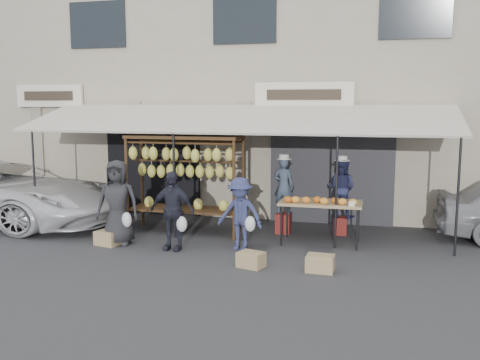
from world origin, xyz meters
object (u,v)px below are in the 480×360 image
object	(u,v)px
customer_mid	(172,211)
crate_near_b	(320,263)
customer_left	(118,203)
vendor_left	(284,186)
vendor_right	(342,188)
crate_far	(108,238)
customer_right	(240,214)
produce_table	(321,203)
crate_near_a	(251,260)
banana_rack	(184,165)

from	to	relation	value
customer_mid	crate_near_b	size ratio (longest dim) A/B	3.33
customer_left	vendor_left	bearing A→B (deg)	18.29
vendor_right	customer_mid	distance (m)	3.86
crate_far	vendor_right	bearing A→B (deg)	24.72
crate_far	customer_right	bearing A→B (deg)	7.52
vendor_left	vendor_right	distance (m)	1.29
produce_table	vendor_left	world-z (taller)	vendor_left
vendor_left	customer_right	distance (m)	1.73
vendor_right	crate_near_a	size ratio (longest dim) A/B	2.90
vendor_left	customer_mid	bearing A→B (deg)	55.74
crate_near_a	vendor_left	bearing A→B (deg)	87.54
produce_table	vendor_right	world-z (taller)	vendor_right
customer_left	crate_near_a	distance (m)	3.26
customer_mid	crate_far	distance (m)	1.58
customer_right	customer_left	bearing A→B (deg)	-166.14
customer_left	customer_right	distance (m)	2.59
vendor_left	customer_left	bearing A→B (deg)	40.66
banana_rack	crate_far	xyz separation A→B (m)	(-1.20, -1.36, -1.42)
vendor_left	crate_near_a	world-z (taller)	vendor_left
vendor_right	vendor_left	bearing A→B (deg)	26.88
customer_mid	banana_rack	bearing A→B (deg)	102.45
vendor_left	customer_mid	world-z (taller)	vendor_left
customer_right	crate_far	xyz separation A→B (m)	(-2.76, -0.36, -0.59)
vendor_right	crate_near_a	world-z (taller)	vendor_right
customer_right	crate_far	bearing A→B (deg)	-164.57
produce_table	customer_right	distance (m)	1.73
banana_rack	customer_left	bearing A→B (deg)	-128.61
produce_table	customer_left	xyz separation A→B (m)	(-4.10, -1.06, 0.01)
customer_right	produce_table	bearing A→B (deg)	35.32
crate_near_a	customer_left	bearing A→B (deg)	164.62
vendor_right	crate_near_b	xyz separation A→B (m)	(-0.16, -2.83, -0.91)
produce_table	crate_near_b	size ratio (longest dim) A/B	3.53
vendor_right	crate_near_b	bearing A→B (deg)	105.11
banana_rack	customer_left	distance (m)	1.76
banana_rack	vendor_left	world-z (taller)	banana_rack
produce_table	vendor_right	distance (m)	1.06
vendor_left	crate_far	xyz separation A→B (m)	(-3.37, -1.95, -0.95)
crate_near_b	customer_right	bearing A→B (deg)	148.60
banana_rack	produce_table	bearing A→B (deg)	-3.82
customer_right	banana_rack	bearing A→B (deg)	155.25
banana_rack	crate_far	world-z (taller)	banana_rack
customer_right	crate_near_b	distance (m)	2.11
vendor_left	crate_far	world-z (taller)	vendor_left
crate_near_a	crate_near_b	distance (m)	1.24
vendor_right	crate_far	xyz separation A→B (m)	(-4.65, -2.14, -0.91)
customer_left	crate_near_a	xyz separation A→B (m)	(3.06, -0.84, -0.76)
vendor_right	customer_left	world-z (taller)	customer_left
banana_rack	crate_near_a	world-z (taller)	banana_rack
vendor_left	crate_near_b	world-z (taller)	vendor_left
banana_rack	customer_right	distance (m)	2.03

